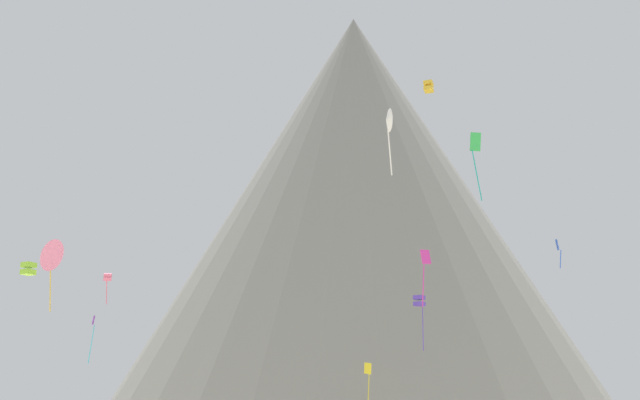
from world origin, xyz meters
The scene contains 12 objects.
rock_massif centered at (-2.12, 88.45, 30.94)m, with size 83.08×83.08×63.73m.
kite_lime_mid centered at (-24.86, 35.49, 14.79)m, with size 1.24×1.24×1.03m.
kite_magenta_mid centered at (8.11, 31.04, 13.56)m, with size 0.81×0.73×4.27m.
kite_indigo_low centered at (7.48, 49.91, 13.39)m, with size 1.22×1.21×5.22m.
kite_rainbow_mid centered at (-21.25, 43.71, 15.33)m, with size 0.93×0.97×2.95m.
kite_violet_low centered at (-26.74, 54.01, 11.49)m, with size 0.51×0.70×5.00m.
kite_yellow_low centered at (2.26, 52.58, 6.92)m, with size 0.80×0.87×4.00m.
kite_green_mid centered at (12.33, 33.11, 22.89)m, with size 0.95×1.06×5.49m.
kite_pink_mid centered at (-20.66, 30.73, 14.91)m, with size 1.62×2.73×5.65m.
kite_gold_high centered at (9.17, 54.40, 37.33)m, with size 1.15×1.19×1.20m.
kite_white_mid centered at (6.09, 20.20, 20.70)m, with size 0.72×1.51×4.32m.
kite_blue_mid centered at (19.96, 45.45, 17.46)m, with size 0.42×0.96×2.69m.
Camera 1 is at (8.05, -27.52, 2.75)m, focal length 45.36 mm.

